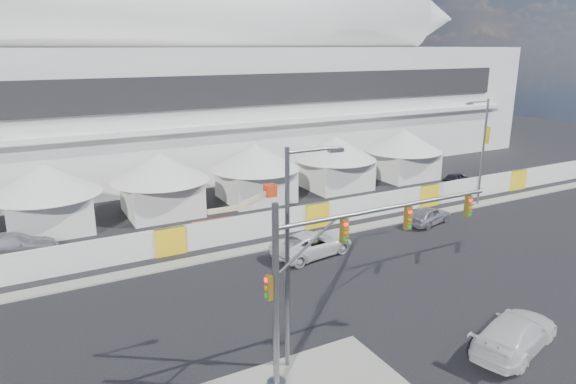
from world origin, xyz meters
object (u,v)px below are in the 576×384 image
pickup_near (515,333)px  traffic_mast (325,279)px  lot_car_b (456,178)px  streetlight_curb (482,145)px  pickup_curb (312,244)px  boom_lift (224,222)px  sedan_silver (429,215)px  streetlight_median (293,245)px  lot_car_c (14,245)px

pickup_near → traffic_mast: bearing=57.8°
lot_car_b → streetlight_curb: bearing=129.5°
traffic_mast → streetlight_curb: size_ratio=1.19×
pickup_curb → boom_lift: 7.98m
streetlight_curb → traffic_mast: bearing=-150.2°
pickup_near → boom_lift: (-6.40, 21.64, 0.07)m
pickup_near → lot_car_b: size_ratio=1.59×
sedan_silver → lot_car_b: bearing=-68.2°
streetlight_curb → streetlight_median: bearing=-153.2°
lot_car_b → streetlight_curb: size_ratio=0.39×
traffic_mast → streetlight_median: bearing=120.4°
streetlight_median → streetlight_curb: (26.76, 13.54, -0.29)m
sedan_silver → streetlight_median: streetlight_median is taller
pickup_near → traffic_mast: (-9.28, 2.55, 3.90)m
lot_car_b → streetlight_median: streetlight_median is taller
traffic_mast → pickup_curb: bearing=61.0°
pickup_curb → lot_car_b: size_ratio=1.61×
streetlight_median → boom_lift: 18.79m
sedan_silver → boom_lift: 16.70m
pickup_curb → lot_car_c: bearing=53.6°
sedan_silver → streetlight_median: size_ratio=0.44×
lot_car_c → boom_lift: 14.82m
lot_car_b → lot_car_c: (-41.76, 0.36, 0.19)m
lot_car_c → streetlight_curb: (37.67, -6.84, 4.82)m
pickup_curb → pickup_near: bearing=-178.8°
streetlight_median → boom_lift: size_ratio=1.47×
pickup_near → pickup_curb: bearing=-6.9°
lot_car_c → sedan_silver: bearing=-95.1°
lot_car_c → streetlight_median: streetlight_median is taller
pickup_near → traffic_mast: 10.38m
pickup_curb → lot_car_b: 25.13m
streetlight_curb → boom_lift: bearing=169.7°
pickup_curb → boom_lift: bearing=19.9°
lot_car_c → streetlight_curb: bearing=-89.4°
pickup_near → streetlight_curb: size_ratio=0.61×
lot_car_b → streetlight_median: (-30.85, -20.03, 5.29)m
lot_car_b → boom_lift: 27.28m
traffic_mast → streetlight_median: (-0.79, 1.35, 1.17)m
sedan_silver → traffic_mast: 22.99m
sedan_silver → pickup_curb: size_ratio=0.73×
lot_car_c → lot_car_b: bearing=-79.6°
traffic_mast → pickup_near: bearing=-15.4°
pickup_curb → streetlight_curb: 20.04m
pickup_near → sedan_silver: bearing=-47.2°
pickup_curb → streetlight_curb: size_ratio=0.62×
lot_car_b → traffic_mast: size_ratio=0.32×
lot_car_b → streetlight_median: size_ratio=0.37×
traffic_mast → sedan_silver: bearing=35.3°
traffic_mast → streetlight_curb: bearing=29.8°
sedan_silver → streetlight_curb: (7.50, 1.80, 4.89)m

